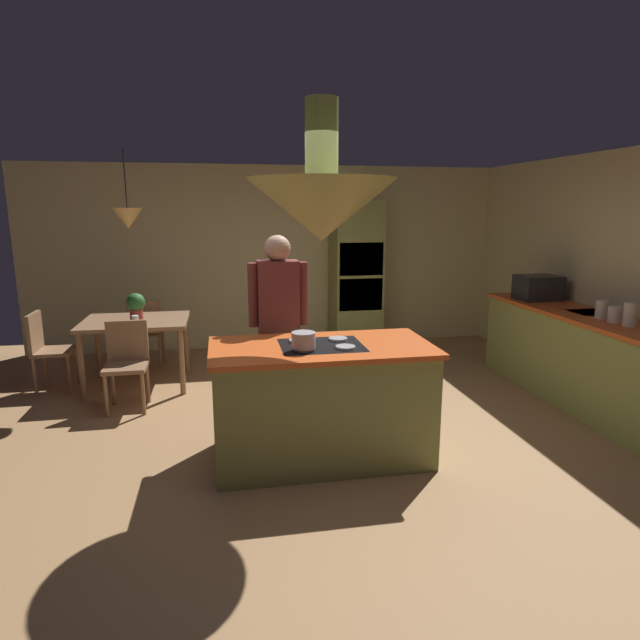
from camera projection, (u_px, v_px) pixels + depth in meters
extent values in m
plane|color=#AD7F51|center=(317.00, 445.00, 4.46)|extent=(8.16, 8.16, 0.00)
cube|color=beige|center=(274.00, 258.00, 7.51)|extent=(6.80, 0.10, 2.55)
cube|color=beige|center=(636.00, 280.00, 5.16)|extent=(0.10, 7.20, 2.55)
cube|color=#8C934C|center=(321.00, 404.00, 4.18)|extent=(1.66, 0.83, 0.89)
cube|color=#E05B23|center=(321.00, 348.00, 4.08)|extent=(1.72, 0.89, 0.04)
cube|color=black|center=(321.00, 346.00, 4.08)|extent=(0.64, 0.52, 0.01)
cylinder|color=#B2B2B7|center=(304.00, 349.00, 3.92)|extent=(0.15, 0.15, 0.02)
cylinder|color=#B2B2B7|center=(345.00, 347.00, 3.98)|extent=(0.15, 0.15, 0.02)
cylinder|color=#B2B2B7|center=(299.00, 341.00, 4.17)|extent=(0.15, 0.15, 0.02)
cylinder|color=#B2B2B7|center=(338.00, 339.00, 4.23)|extent=(0.15, 0.15, 0.02)
cube|color=#8C934C|center=(576.00, 358.00, 5.45)|extent=(0.62, 2.60, 0.89)
cube|color=#E05B23|center=(581.00, 314.00, 5.36)|extent=(0.66, 2.64, 0.04)
cube|color=#B2B2B7|center=(594.00, 320.00, 5.40)|extent=(0.48, 0.36, 0.16)
cube|color=#8C934C|center=(356.00, 276.00, 7.38)|extent=(0.66, 0.62, 2.07)
cube|color=black|center=(361.00, 259.00, 7.04)|extent=(0.60, 0.04, 0.44)
cube|color=black|center=(361.00, 294.00, 7.14)|extent=(0.60, 0.04, 0.44)
cube|color=#926A49|center=(136.00, 321.00, 5.83)|extent=(1.13, 0.91, 0.04)
cylinder|color=#926A49|center=(81.00, 367.00, 5.44)|extent=(0.06, 0.06, 0.72)
cylinder|color=#926A49|center=(182.00, 362.00, 5.62)|extent=(0.06, 0.06, 0.72)
cylinder|color=#926A49|center=(98.00, 348.00, 6.20)|extent=(0.06, 0.06, 0.72)
cylinder|color=#926A49|center=(186.00, 344.00, 6.38)|extent=(0.06, 0.06, 0.72)
cylinder|color=tan|center=(270.00, 380.00, 4.81)|extent=(0.14, 0.14, 0.86)
cylinder|color=tan|center=(289.00, 379.00, 4.84)|extent=(0.14, 0.14, 0.86)
cube|color=brown|center=(278.00, 298.00, 4.66)|extent=(0.36, 0.22, 0.66)
cylinder|color=brown|center=(253.00, 295.00, 4.62)|extent=(0.09, 0.09, 0.56)
cylinder|color=brown|center=(303.00, 294.00, 4.70)|extent=(0.09, 0.09, 0.56)
sphere|color=tan|center=(277.00, 249.00, 4.57)|extent=(0.23, 0.23, 0.23)
cone|color=#8C934C|center=(322.00, 210.00, 3.86)|extent=(1.10, 1.10, 0.45)
cylinder|color=#8C934C|center=(322.00, 138.00, 3.76)|extent=(0.24, 0.24, 0.55)
cone|color=#E0B266|center=(128.00, 218.00, 5.60)|extent=(0.32, 0.32, 0.22)
cylinder|color=black|center=(125.00, 179.00, 5.51)|extent=(0.01, 0.01, 0.60)
cube|color=#926A49|center=(126.00, 367.00, 5.17)|extent=(0.40, 0.40, 0.04)
cube|color=#926A49|center=(127.00, 341.00, 5.30)|extent=(0.40, 0.04, 0.42)
cylinder|color=#926A49|center=(106.00, 396.00, 5.02)|extent=(0.04, 0.04, 0.43)
cylinder|color=#926A49|center=(143.00, 394.00, 5.08)|extent=(0.04, 0.04, 0.43)
cylinder|color=#926A49|center=(113.00, 384.00, 5.35)|extent=(0.04, 0.04, 0.43)
cylinder|color=#926A49|center=(148.00, 382.00, 5.41)|extent=(0.04, 0.04, 0.43)
cube|color=#926A49|center=(146.00, 332.00, 6.62)|extent=(0.40, 0.40, 0.04)
cube|color=#926A49|center=(143.00, 318.00, 6.40)|extent=(0.40, 0.04, 0.42)
cylinder|color=#926A49|center=(163.00, 346.00, 6.86)|extent=(0.04, 0.04, 0.43)
cylinder|color=#926A49|center=(136.00, 347.00, 6.80)|extent=(0.04, 0.04, 0.43)
cylinder|color=#926A49|center=(160.00, 352.00, 6.53)|extent=(0.04, 0.04, 0.43)
cylinder|color=#926A49|center=(131.00, 354.00, 6.47)|extent=(0.04, 0.04, 0.43)
cube|color=#926A49|center=(55.00, 351.00, 5.74)|extent=(0.40, 0.40, 0.04)
cube|color=#926A49|center=(35.00, 332.00, 5.66)|extent=(0.04, 0.40, 0.42)
cylinder|color=#926A49|center=(69.00, 375.00, 5.65)|extent=(0.04, 0.04, 0.43)
cylinder|color=#926A49|center=(77.00, 366.00, 5.98)|extent=(0.04, 0.04, 0.43)
cylinder|color=#926A49|center=(35.00, 377.00, 5.59)|extent=(0.04, 0.04, 0.43)
cylinder|color=#926A49|center=(45.00, 367.00, 5.92)|extent=(0.04, 0.04, 0.43)
cylinder|color=#99382D|center=(137.00, 315.00, 5.79)|extent=(0.14, 0.14, 0.12)
sphere|color=#2D722D|center=(136.00, 302.00, 5.76)|extent=(0.20, 0.20, 0.20)
cylinder|color=white|center=(135.00, 320.00, 5.61)|extent=(0.07, 0.07, 0.09)
cylinder|color=silver|center=(630.00, 315.00, 4.71)|extent=(0.12, 0.12, 0.21)
cylinder|color=silver|center=(615.00, 314.00, 4.89)|extent=(0.13, 0.13, 0.15)
cylinder|color=silver|center=(602.00, 309.00, 5.06)|extent=(0.12, 0.12, 0.17)
cube|color=#232326|center=(538.00, 288.00, 6.07)|extent=(0.46, 0.36, 0.28)
cylinder|color=#B2B2B7|center=(304.00, 340.00, 3.91)|extent=(0.18, 0.18, 0.12)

